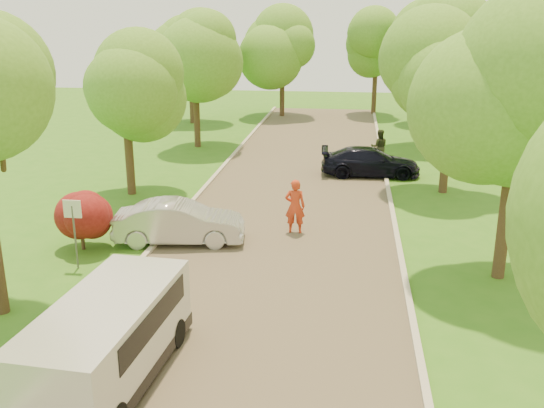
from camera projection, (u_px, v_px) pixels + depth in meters
The scene contains 22 objects.
ground at pixel (241, 349), 14.03m from camera, with size 100.00×100.00×0.00m, color #336E1A.
road at pixel (281, 232), 21.60m from camera, with size 8.00×60.00×0.01m, color #4C4438.
curb_left at pixel (171, 226), 22.09m from camera, with size 0.18×60.00×0.12m, color #B2AD9E.
curb_right at pixel (397, 236), 21.07m from camera, with size 0.18×60.00×0.12m, color #B2AD9E.
street_sign at pixel (73, 220), 18.07m from camera, with size 0.55×0.06×2.17m.
red_shrub at pixel (81, 218), 19.69m from camera, with size 1.70×1.70×1.95m.
tree_l_midb at pixel (129, 87), 24.87m from camera, with size 4.30×4.20×6.62m.
tree_l_far at pixel (198, 51), 34.02m from camera, with size 4.92×4.80×7.79m.
tree_r_mida at pixel (529, 88), 16.23m from camera, with size 5.13×5.00×7.95m.
tree_r_midb at pixel (457, 79), 25.00m from camera, with size 4.51×4.40×7.01m.
tree_r_far at pixel (442, 44), 34.10m from camera, with size 5.33×5.20×8.34m.
tree_bg_a at pixel (193, 47), 41.93m from camera, with size 5.12×5.00×7.72m.
tree_bg_b at pixel (441, 44), 41.63m from camera, with size 5.12×5.00×7.95m.
tree_bg_c at pixel (285, 49), 45.06m from camera, with size 4.92×4.80×7.33m.
tree_bg_d at pixel (380, 44), 45.99m from camera, with size 5.12×5.00×7.72m.
minivan at pixel (109, 339), 12.56m from camera, with size 2.28×5.08×1.85m.
silver_sedan at pixel (179, 222), 20.42m from camera, with size 1.52×4.36×1.44m, color #B2B1B6.
dark_sedan at pixel (370, 162), 29.02m from camera, with size 1.91×4.70×1.36m, color black.
longboard at pixel (143, 333), 14.56m from camera, with size 0.37×0.84×0.09m.
skateboarder at pixel (140, 303), 14.32m from camera, with size 1.02×0.59×1.58m, color gray.
person_striped at pixel (295, 206), 21.26m from camera, with size 0.71×0.47×1.96m, color #B7341B.
person_olive at pixel (379, 147), 31.29m from camera, with size 0.87×0.68×1.80m, color #282F1C.
Camera 1 is at (2.33, -12.19, 7.39)m, focal length 40.00 mm.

